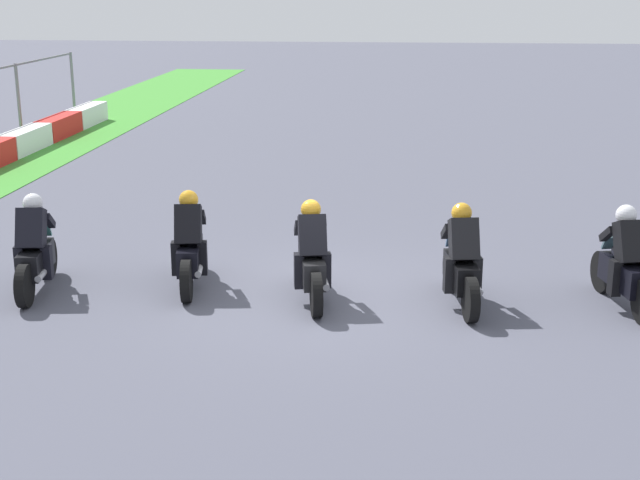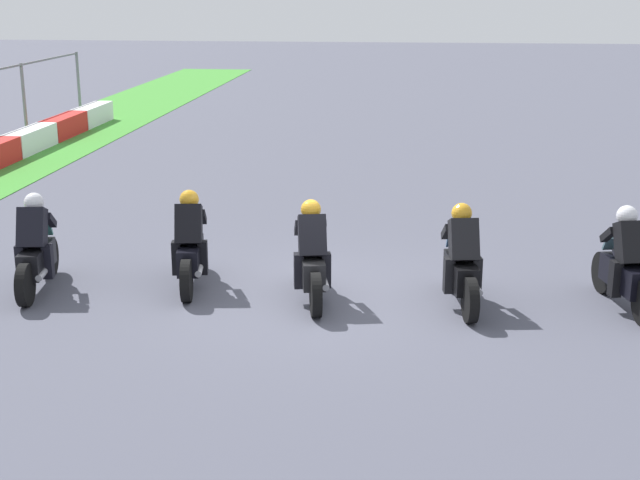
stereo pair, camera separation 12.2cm
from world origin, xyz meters
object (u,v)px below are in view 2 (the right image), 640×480
Objects in this scene: rider_lane_b at (461,264)px; rider_lane_d at (190,248)px; rider_lane_c at (312,260)px; rider_lane_e at (36,251)px; rider_lane_a at (626,267)px.

rider_lane_d is (0.41, 4.13, 0.00)m from rider_lane_b.
rider_lane_c is 1.99m from rider_lane_d.
rider_lane_a is at bearing -97.28° from rider_lane_e.
rider_lane_c is at bearing 81.55° from rider_lane_b.
rider_lane_c and rider_lane_d have the same top height.
rider_lane_b is at bearing -100.88° from rider_lane_c.
rider_lane_d is at bearing 75.47° from rider_lane_b.
rider_lane_b is 4.15m from rider_lane_d.
rider_lane_d is at bearing -87.16° from rider_lane_e.
rider_lane_c is 4.23m from rider_lane_e.
rider_lane_e is (-0.45, 2.29, 0.00)m from rider_lane_d.
rider_lane_c is at bearing -97.93° from rider_lane_e.
rider_lane_a is 6.48m from rider_lane_d.
rider_lane_b is at bearing -104.17° from rider_lane_d.
rider_lane_d is 2.33m from rider_lane_e.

